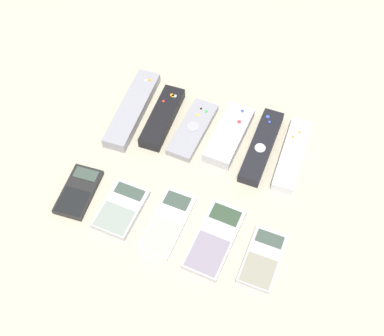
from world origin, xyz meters
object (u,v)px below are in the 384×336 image
remote_5 (292,155)px  calculator_3 (215,239)px  remote_2 (193,129)px  calculator_2 (168,223)px  remote_1 (162,117)px  remote_4 (261,147)px  calculator_1 (121,209)px  calculator_0 (79,192)px  remote_3 (229,135)px  calculator_4 (263,259)px  remote_0 (132,109)px

remote_5 → calculator_3: size_ratio=1.14×
remote_2 → calculator_2: size_ratio=1.10×
remote_1 → remote_4: 0.22m
remote_1 → calculator_1: size_ratio=1.42×
calculator_0 → calculator_2: bearing=-4.3°
remote_3 → calculator_4: (0.15, -0.24, -0.01)m
remote_1 → calculator_2: (0.11, -0.23, -0.01)m
calculator_3 → calculator_4: calculator_3 is taller
calculator_2 → calculator_3: (0.10, 0.00, -0.00)m
remote_4 → remote_5: (0.07, 0.00, -0.00)m
calculator_0 → calculator_2: calculator_2 is taller
remote_0 → remote_2: 0.14m
remote_3 → calculator_2: 0.24m
calculator_4 → remote_4: bearing=108.6°
remote_0 → remote_4: size_ratio=1.16×
remote_5 → calculator_3: remote_5 is taller
remote_2 → calculator_1: size_ratio=1.37×
remote_2 → calculator_3: bearing=-56.8°
remote_2 → calculator_0: remote_2 is taller
remote_0 → calculator_0: (-0.01, -0.23, -0.01)m
remote_0 → remote_5: (0.36, 0.01, -0.00)m
remote_1 → remote_0: bearing=-179.9°
remote_3 → calculator_0: size_ratio=1.33×
remote_2 → remote_4: bearing=5.6°
remote_3 → remote_4: remote_3 is taller
remote_5 → calculator_2: size_ratio=1.25×
remote_1 → remote_2: (0.07, -0.00, -0.00)m
remote_3 → calculator_2: (-0.04, -0.24, -0.01)m
remote_4 → calculator_3: size_ratio=1.18×
remote_2 → calculator_0: 0.28m
calculator_3 → calculator_4: bearing=0.0°
remote_2 → remote_3: bearing=10.6°
remote_2 → calculator_1: (-0.06, -0.23, -0.00)m
remote_3 → remote_5: remote_3 is taller
remote_1 → calculator_3: remote_1 is taller
remote_5 → calculator_2: (-0.18, -0.24, -0.00)m
remote_2 → calculator_0: size_ratio=1.34×
remote_2 → remote_3: size_ratio=1.00×
remote_4 → calculator_3: remote_4 is taller
remote_5 → calculator_0: 0.44m
remote_5 → remote_2: bearing=-179.0°
remote_3 → calculator_4: remote_3 is taller
remote_1 → calculator_3: bearing=-50.5°
remote_3 → remote_5: (0.14, -0.00, -0.00)m
remote_2 → calculator_4: 0.33m
calculator_2 → remote_5: bearing=54.5°
remote_0 → remote_1: bearing=-0.6°
remote_1 → remote_5: (0.29, 0.01, -0.00)m
remote_1 → calculator_4: (0.30, -0.24, -0.01)m
remote_2 → remote_4: remote_4 is taller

